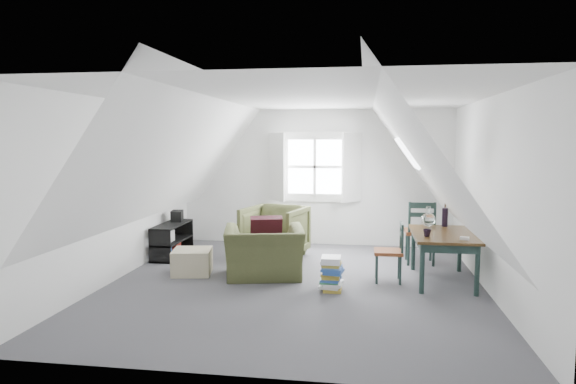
% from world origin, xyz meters
% --- Properties ---
extents(floor, '(5.50, 5.50, 0.00)m').
position_xyz_m(floor, '(0.00, 0.00, 0.00)').
color(floor, '#49494D').
rests_on(floor, ground).
extents(ceiling, '(5.50, 5.50, 0.00)m').
position_xyz_m(ceiling, '(0.00, 0.00, 2.50)').
color(ceiling, white).
rests_on(ceiling, wall_back).
extents(wall_back, '(5.00, 0.00, 5.00)m').
position_xyz_m(wall_back, '(0.00, 2.75, 1.25)').
color(wall_back, silver).
rests_on(wall_back, ground).
extents(wall_front, '(5.00, 0.00, 5.00)m').
position_xyz_m(wall_front, '(0.00, -2.75, 1.25)').
color(wall_front, silver).
rests_on(wall_front, ground).
extents(wall_left, '(0.00, 5.50, 5.50)m').
position_xyz_m(wall_left, '(-2.50, 0.00, 1.25)').
color(wall_left, silver).
rests_on(wall_left, ground).
extents(wall_right, '(0.00, 5.50, 5.50)m').
position_xyz_m(wall_right, '(2.50, 0.00, 1.25)').
color(wall_right, silver).
rests_on(wall_right, ground).
extents(slope_left, '(3.19, 5.50, 4.48)m').
position_xyz_m(slope_left, '(-1.55, 0.00, 1.78)').
color(slope_left, white).
rests_on(slope_left, wall_left).
extents(slope_right, '(3.19, 5.50, 4.48)m').
position_xyz_m(slope_right, '(1.55, 0.00, 1.78)').
color(slope_right, white).
rests_on(slope_right, wall_right).
extents(dormer_window, '(1.71, 0.35, 1.30)m').
position_xyz_m(dormer_window, '(0.00, 2.68, 1.45)').
color(dormer_window, white).
rests_on(dormer_window, wall_back).
extents(skylight, '(0.35, 0.75, 0.47)m').
position_xyz_m(skylight, '(1.55, 1.30, 1.75)').
color(skylight, white).
rests_on(skylight, slope_right).
extents(armchair_near, '(1.28, 1.17, 0.71)m').
position_xyz_m(armchair_near, '(-0.48, 0.32, 0.00)').
color(armchair_near, '#414625').
rests_on(armchair_near, floor).
extents(armchair_far, '(1.14, 1.16, 0.86)m').
position_xyz_m(armchair_far, '(-0.55, 1.52, 0.00)').
color(armchair_far, '#414625').
rests_on(armchair_far, floor).
extents(throw_pillow, '(0.51, 0.38, 0.47)m').
position_xyz_m(throw_pillow, '(-0.48, 0.47, 0.63)').
color(throw_pillow, '#3A1018').
rests_on(throw_pillow, armchair_near).
extents(ottoman, '(0.63, 0.63, 0.36)m').
position_xyz_m(ottoman, '(-1.55, 0.33, 0.18)').
color(ottoman, tan).
rests_on(ottoman, floor).
extents(dining_table, '(0.82, 1.36, 0.68)m').
position_xyz_m(dining_table, '(1.99, 0.44, 0.59)').
color(dining_table, '#372410').
rests_on(dining_table, floor).
extents(demijohn, '(0.21, 0.21, 0.29)m').
position_xyz_m(demijohn, '(1.84, 0.89, 0.80)').
color(demijohn, silver).
rests_on(demijohn, dining_table).
extents(vase_twigs, '(0.09, 0.10, 0.67)m').
position_xyz_m(vase_twigs, '(2.09, 0.99, 0.83)').
color(vase_twigs, black).
rests_on(vase_twigs, dining_table).
extents(cup, '(0.12, 0.12, 0.10)m').
position_xyz_m(cup, '(1.74, 0.14, 0.68)').
color(cup, black).
rests_on(cup, dining_table).
extents(paper_box, '(0.13, 0.10, 0.04)m').
position_xyz_m(paper_box, '(2.19, -0.01, 0.70)').
color(paper_box, white).
rests_on(paper_box, dining_table).
extents(dining_chair_far, '(0.47, 0.47, 1.00)m').
position_xyz_m(dining_chair_far, '(1.80, 1.45, 0.52)').
color(dining_chair_far, brown).
rests_on(dining_chair_far, floor).
extents(dining_chair_near, '(0.39, 0.39, 0.82)m').
position_xyz_m(dining_chair_near, '(1.29, 0.35, 0.43)').
color(dining_chair_near, brown).
rests_on(dining_chair_near, floor).
extents(media_shelf, '(0.36, 1.08, 0.55)m').
position_xyz_m(media_shelf, '(-2.26, 1.33, 0.25)').
color(media_shelf, black).
rests_on(media_shelf, floor).
extents(electronics_box, '(0.22, 0.28, 0.20)m').
position_xyz_m(electronics_box, '(-2.26, 1.62, 0.64)').
color(electronics_box, black).
rests_on(electronics_box, media_shelf).
extents(magazine_stack, '(0.33, 0.39, 0.44)m').
position_xyz_m(magazine_stack, '(0.51, -0.19, 0.22)').
color(magazine_stack, '#B29933').
rests_on(magazine_stack, floor).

